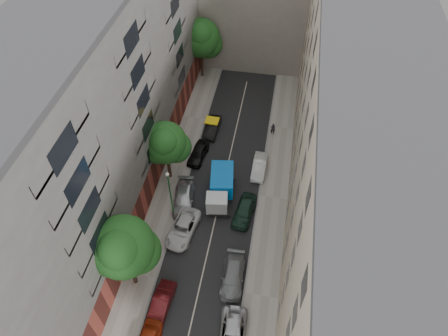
% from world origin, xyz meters
% --- Properties ---
extents(ground, '(120.00, 120.00, 0.00)m').
position_xyz_m(ground, '(0.00, 0.00, 0.00)').
color(ground, '#4C4C49').
rests_on(ground, ground).
extents(road_surface, '(8.00, 44.00, 0.02)m').
position_xyz_m(road_surface, '(0.00, 0.00, 0.01)').
color(road_surface, black).
rests_on(road_surface, ground).
extents(sidewalk_left, '(3.00, 44.00, 0.15)m').
position_xyz_m(sidewalk_left, '(-5.50, 0.00, 0.07)').
color(sidewalk_left, gray).
rests_on(sidewalk_left, ground).
extents(sidewalk_right, '(3.00, 44.00, 0.15)m').
position_xyz_m(sidewalk_right, '(5.50, 0.00, 0.07)').
color(sidewalk_right, gray).
rests_on(sidewalk_right, ground).
extents(building_left, '(8.00, 44.00, 20.00)m').
position_xyz_m(building_left, '(-11.00, 0.00, 10.00)').
color(building_left, '#504D4A').
rests_on(building_left, ground).
extents(building_right, '(8.00, 44.00, 20.00)m').
position_xyz_m(building_right, '(11.00, 0.00, 10.00)').
color(building_right, '#B5A38C').
rests_on(building_right, ground).
extents(tarp_truck, '(3.02, 5.99, 2.64)m').
position_xyz_m(tarp_truck, '(0.01, -0.69, 1.45)').
color(tarp_truck, black).
rests_on(tarp_truck, ground).
extents(car_left_1, '(1.74, 4.19, 1.35)m').
position_xyz_m(car_left_1, '(-2.80, -13.40, 0.67)').
color(car_left_1, '#490E11').
rests_on(car_left_1, ground).
extents(car_left_2, '(3.01, 5.28, 1.39)m').
position_xyz_m(car_left_2, '(-2.80, -5.80, 0.69)').
color(car_left_2, silver).
rests_on(car_left_2, ground).
extents(car_left_3, '(2.71, 5.25, 1.46)m').
position_xyz_m(car_left_3, '(-3.60, -2.20, 0.73)').
color(car_left_3, '#B6B5BA').
rests_on(car_left_3, ground).
extents(car_left_4, '(2.15, 4.26, 1.39)m').
position_xyz_m(car_left_4, '(-3.55, 4.41, 0.70)').
color(car_left_4, black).
rests_on(car_left_4, ground).
extents(car_left_5, '(1.59, 4.21, 1.37)m').
position_xyz_m(car_left_5, '(-2.80, 9.00, 0.68)').
color(car_left_5, black).
rests_on(car_left_5, ground).
extents(car_right_0, '(2.53, 4.98, 1.35)m').
position_xyz_m(car_right_0, '(3.60, -15.00, 0.67)').
color(car_right_0, '#B7B8BD').
rests_on(car_right_0, ground).
extents(car_right_1, '(2.08, 4.80, 1.37)m').
position_xyz_m(car_right_1, '(2.80, -9.86, 0.69)').
color(car_right_1, slate).
rests_on(car_right_1, ground).
extents(car_right_2, '(2.38, 4.61, 1.50)m').
position_xyz_m(car_right_2, '(2.80, -2.69, 0.75)').
color(car_right_2, black).
rests_on(car_right_2, ground).
extents(car_right_3, '(1.54, 4.20, 1.37)m').
position_xyz_m(car_right_3, '(3.60, 3.60, 0.69)').
color(car_right_3, silver).
rests_on(car_right_3, ground).
extents(tree_near, '(5.42, 5.16, 8.80)m').
position_xyz_m(tree_near, '(-5.64, -11.78, 6.01)').
color(tree_near, '#382619').
rests_on(tree_near, sidewalk_left).
extents(tree_mid, '(4.82, 4.46, 7.57)m').
position_xyz_m(tree_mid, '(-5.86, 0.85, 5.19)').
color(tree_mid, '#382619').
rests_on(tree_mid, sidewalk_left).
extents(tree_far, '(5.38, 5.12, 8.54)m').
position_xyz_m(tree_far, '(-6.30, 19.89, 5.81)').
color(tree_far, '#382619').
rests_on(tree_far, sidewalk_left).
extents(lamp_post, '(0.36, 0.36, 6.60)m').
position_xyz_m(lamp_post, '(-4.20, -4.11, 4.20)').
color(lamp_post, '#1B5F25').
rests_on(lamp_post, sidewalk_left).
extents(pedestrian, '(0.61, 0.43, 1.58)m').
position_xyz_m(pedestrian, '(4.50, 9.74, 0.94)').
color(pedestrian, black).
rests_on(pedestrian, sidewalk_right).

